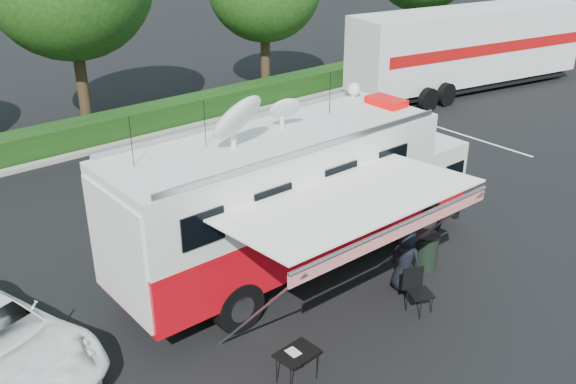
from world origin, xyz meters
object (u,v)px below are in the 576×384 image
at_px(command_truck, 298,194).
at_px(trash_bin, 426,251).
at_px(folding_table, 297,354).
at_px(semi_trailer, 468,48).

distance_m(command_truck, trash_bin, 3.62).
bearing_deg(command_truck, trash_bin, -41.15).
xyz_separation_m(command_truck, trash_bin, (2.46, -2.15, -1.56)).
bearing_deg(trash_bin, folding_table, -167.91).
bearing_deg(command_truck, semi_trailer, 23.47).
height_order(command_truck, semi_trailer, command_truck).
relative_size(command_truck, folding_table, 11.53).
bearing_deg(semi_trailer, folding_table, -151.77).
bearing_deg(folding_table, command_truck, 49.18).
distance_m(command_truck, folding_table, 4.56).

